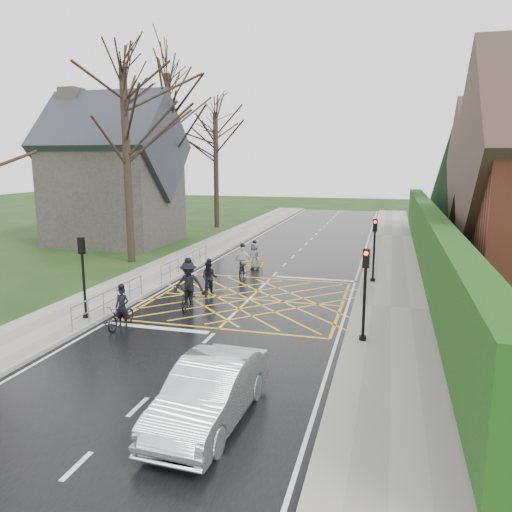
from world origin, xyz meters
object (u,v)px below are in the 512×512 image
at_px(cyclist_rear, 121,313).
at_px(car, 210,393).
at_px(cyclist_back, 209,281).
at_px(cyclist_lead, 254,259).
at_px(cyclist_front, 242,265).
at_px(cyclist_mid, 188,289).

bearing_deg(cyclist_rear, car, -43.64).
height_order(cyclist_back, cyclist_lead, cyclist_back).
bearing_deg(cyclist_front, cyclist_lead, 79.62).
distance_m(cyclist_mid, cyclist_lead, 7.77).
bearing_deg(car, cyclist_front, 106.01).
relative_size(cyclist_mid, cyclist_lead, 1.29).
relative_size(cyclist_front, car, 0.41).
height_order(cyclist_rear, cyclist_mid, cyclist_mid).
relative_size(cyclist_lead, car, 0.40).
xyz_separation_m(cyclist_mid, cyclist_front, (0.59, 5.75, -0.11)).
xyz_separation_m(cyclist_lead, car, (3.35, -16.12, 0.17)).
bearing_deg(cyclist_front, cyclist_mid, -103.33).
height_order(cyclist_lead, car, cyclist_lead).
height_order(cyclist_rear, cyclist_lead, cyclist_lead).
xyz_separation_m(cyclist_rear, cyclist_mid, (1.37, 2.96, 0.24)).
distance_m(cyclist_rear, cyclist_mid, 3.26).
bearing_deg(car, cyclist_lead, 104.02).
bearing_deg(cyclist_mid, cyclist_back, 74.95).
relative_size(cyclist_rear, car, 0.38).
relative_size(cyclist_back, car, 0.38).
bearing_deg(cyclist_mid, cyclist_lead, 73.05).
bearing_deg(cyclist_rear, cyclist_mid, 66.63).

